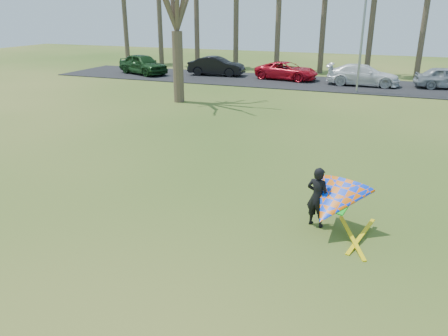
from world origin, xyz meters
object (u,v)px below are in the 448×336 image
(car_1, at_px, (216,66))
(car_2, at_px, (287,71))
(streetlight, at_px, (366,25))
(car_4, at_px, (448,78))
(car_3, at_px, (363,75))
(kite_flyer, at_px, (332,202))
(car_0, at_px, (143,64))

(car_1, bearing_deg, car_2, -95.52)
(streetlight, height_order, car_4, streetlight)
(car_1, bearing_deg, car_3, -98.74)
(car_2, xyz_separation_m, car_4, (11.70, -0.04, 0.07))
(kite_flyer, bearing_deg, car_2, 105.97)
(car_0, bearing_deg, car_1, -53.26)
(streetlight, xyz_separation_m, car_1, (-12.10, 3.96, -3.62))
(streetlight, relative_size, car_3, 1.53)
(car_1, height_order, car_2, car_1)
(car_1, bearing_deg, car_0, 99.10)
(car_0, distance_m, car_2, 12.47)
(streetlight, height_order, car_3, streetlight)
(car_2, relative_size, car_4, 1.12)
(car_1, height_order, car_4, car_1)
(streetlight, bearing_deg, car_0, 172.51)
(car_0, height_order, car_2, car_0)
(car_1, relative_size, car_3, 0.91)
(car_1, xyz_separation_m, car_4, (17.81, -0.13, -0.02))
(car_4, bearing_deg, car_0, 85.32)
(car_0, distance_m, kite_flyer, 30.18)
(streetlight, xyz_separation_m, car_4, (5.71, 3.84, -3.64))
(kite_flyer, bearing_deg, car_3, 92.62)
(car_3, distance_m, car_4, 5.80)
(car_3, relative_size, kite_flyer, 2.19)
(car_0, height_order, car_3, car_0)
(car_0, distance_m, car_3, 18.34)
(car_4, bearing_deg, streetlight, 115.82)
(streetlight, xyz_separation_m, car_3, (-0.04, 3.12, -3.65))
(car_0, xyz_separation_m, kite_flyer, (19.41, -23.10, -0.07))
(car_1, relative_size, kite_flyer, 1.99)
(car_2, bearing_deg, kite_flyer, -154.57)
(streetlight, relative_size, car_2, 1.60)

